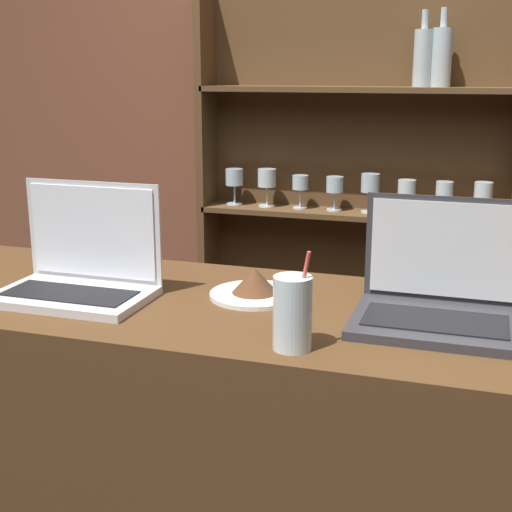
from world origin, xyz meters
The scene contains 6 objects.
back_wall centered at (0.00, 1.68, 1.35)m, with size 7.00×0.06×2.70m.
back_shelf centered at (-0.06, 1.60, 0.96)m, with size 1.19×0.18×1.84m.
laptop_near centered at (-0.42, 0.23, 1.12)m, with size 0.33×0.20×0.24m.
laptop_far centered at (0.33, 0.30, 1.11)m, with size 0.31×0.25×0.23m.
cake_plate centered at (-0.05, 0.34, 1.08)m, with size 0.20×0.20×0.07m.
water_glass centered at (0.10, 0.08, 1.13)m, with size 0.07×0.07×0.18m.
Camera 1 is at (0.40, -1.06, 1.54)m, focal length 50.00 mm.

